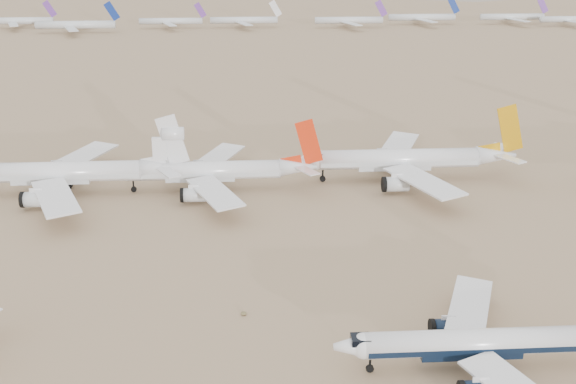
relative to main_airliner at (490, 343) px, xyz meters
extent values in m
plane|color=#866B4E|center=(-4.60, 2.51, -4.18)|extent=(7000.00, 7000.00, 0.00)
cylinder|color=white|center=(-1.95, 0.00, 0.19)|extent=(32.15, 3.80, 3.80)
cube|color=black|center=(-1.95, 0.00, -0.29)|extent=(31.51, 3.86, 0.86)
sphere|color=white|center=(-18.02, 0.00, 0.19)|extent=(3.80, 3.80, 3.80)
cube|color=black|center=(-18.59, 0.00, 1.23)|extent=(2.66, 2.47, 0.95)
cube|color=white|center=(0.54, 11.28, -0.48)|extent=(12.42, 19.57, 0.59)
cylinder|color=black|center=(-3.73, 7.90, -2.19)|extent=(4.47, 2.74, 2.74)
cylinder|color=black|center=(-17.07, 0.00, -3.61)|extent=(1.14, 0.48, 1.14)
cylinder|color=black|center=(-0.61, -2.66, -3.39)|extent=(1.60, 0.95, 1.60)
cylinder|color=black|center=(-0.61, 2.66, -3.39)|extent=(1.60, 0.95, 1.60)
cylinder|color=white|center=(3.15, 79.49, 1.33)|extent=(39.44, 4.79, 4.79)
cube|color=silver|center=(3.15, 79.49, 0.73)|extent=(38.65, 4.87, 1.08)
sphere|color=white|center=(-16.57, 79.49, 1.33)|extent=(4.79, 4.79, 4.79)
cube|color=black|center=(-17.29, 79.49, 2.65)|extent=(3.36, 3.12, 1.20)
cone|color=white|center=(27.53, 79.49, 1.69)|extent=(9.86, 4.79, 4.79)
cube|color=white|center=(6.20, 65.59, 0.49)|extent=(15.23, 24.00, 0.74)
cube|color=white|center=(29.45, 74.93, 2.29)|extent=(6.26, 8.19, 0.29)
cylinder|color=silver|center=(0.96, 69.73, -1.67)|extent=(5.48, 3.45, 3.45)
cube|color=white|center=(6.20, 93.39, 0.49)|extent=(15.23, 24.00, 0.74)
cube|color=white|center=(29.45, 84.04, 2.29)|extent=(6.26, 8.19, 0.29)
cylinder|color=silver|center=(0.96, 89.25, -1.67)|extent=(5.48, 3.45, 3.45)
cube|color=#C1840A|center=(30.27, 79.49, 8.52)|extent=(7.47, 0.38, 12.32)
cylinder|color=black|center=(-15.37, 79.49, -3.46)|extent=(1.44, 0.60, 1.44)
cylinder|color=black|center=(4.79, 76.13, -3.18)|extent=(2.01, 1.20, 2.01)
cylinder|color=black|center=(4.79, 82.84, -3.18)|extent=(2.01, 1.20, 2.01)
cylinder|color=white|center=(-43.89, 75.05, 0.85)|extent=(35.84, 4.38, 4.38)
cube|color=silver|center=(-43.89, 75.05, 0.31)|extent=(35.12, 4.45, 0.99)
sphere|color=white|center=(-61.81, 75.05, 0.85)|extent=(4.38, 4.38, 4.38)
cube|color=black|center=(-62.46, 75.05, 2.06)|extent=(3.07, 2.85, 1.10)
cone|color=white|center=(-21.74, 75.05, 1.18)|extent=(8.96, 4.38, 4.38)
cube|color=white|center=(-41.12, 62.41, 0.09)|extent=(13.84, 21.81, 0.68)
cube|color=white|center=(-19.99, 70.91, 1.73)|extent=(5.69, 7.44, 0.26)
cylinder|color=silver|center=(-45.88, 66.17, -1.89)|extent=(4.98, 3.15, 3.15)
cube|color=white|center=(-41.12, 87.70, 0.09)|extent=(13.84, 21.81, 0.68)
cube|color=white|center=(-19.99, 79.20, 1.73)|extent=(5.69, 7.44, 0.26)
cylinder|color=silver|center=(-45.88, 83.93, -1.89)|extent=(4.98, 3.15, 3.15)
cube|color=red|center=(-19.25, 75.05, 7.39)|extent=(6.79, 0.35, 11.19)
cylinder|color=black|center=(-60.71, 75.05, -3.53)|extent=(1.31, 0.55, 1.31)
cylinder|color=black|center=(-42.39, 71.99, -3.26)|extent=(1.84, 1.10, 1.84)
cylinder|color=black|center=(-42.39, 78.12, -3.26)|extent=(1.84, 1.10, 1.84)
cylinder|color=white|center=(-78.23, 74.86, 1.28)|extent=(39.68, 4.75, 4.75)
cube|color=silver|center=(-78.23, 74.86, 0.69)|extent=(38.89, 4.82, 1.07)
cone|color=white|center=(-53.70, 74.86, 1.64)|extent=(9.92, 4.75, 4.75)
cube|color=white|center=(-75.16, 60.91, 0.45)|extent=(15.33, 24.15, 0.74)
cube|color=white|center=(-51.77, 70.29, 2.23)|extent=(6.30, 8.24, 0.29)
cylinder|color=silver|center=(-80.43, 65.07, -1.69)|extent=(5.51, 3.42, 3.42)
cube|color=white|center=(-75.16, 88.81, 0.45)|extent=(15.33, 24.15, 0.74)
cube|color=white|center=(-51.77, 79.43, 2.23)|extent=(6.30, 8.24, 0.29)
cylinder|color=silver|center=(-80.43, 84.64, -1.69)|extent=(5.51, 3.42, 3.42)
cube|color=white|center=(-50.95, 74.86, 8.49)|extent=(7.52, 0.38, 12.39)
cylinder|color=white|center=(-50.67, 74.86, 10.02)|extent=(4.96, 3.08, 3.08)
cylinder|color=black|center=(-76.58, 71.53, -3.19)|extent=(2.00, 1.19, 2.00)
cylinder|color=black|center=(-76.58, 78.18, -3.19)|extent=(2.00, 1.19, 2.00)
cylinder|color=silver|center=(-164.88, 350.34, 0.19)|extent=(40.01, 3.95, 3.95)
cube|color=#663393|center=(-146.05, 350.34, 6.88)|extent=(7.97, 0.40, 10.04)
cube|color=silver|center=(-164.88, 339.98, -0.40)|extent=(10.54, 18.42, 0.40)
cube|color=silver|center=(-164.88, 360.70, -0.40)|extent=(10.54, 18.42, 0.40)
cylinder|color=silver|center=(-127.61, 329.98, 0.39)|extent=(43.97, 4.35, 4.35)
cube|color=navy|center=(-106.92, 329.98, 7.73)|extent=(8.76, 0.43, 11.03)
cube|color=silver|center=(-127.61, 318.60, -0.26)|extent=(11.58, 20.24, 0.43)
cube|color=silver|center=(-127.61, 341.36, -0.26)|extent=(11.58, 20.24, 0.43)
cylinder|color=silver|center=(-76.01, 345.07, 0.03)|extent=(36.64, 3.62, 3.62)
cube|color=#663393|center=(-58.77, 345.07, 6.15)|extent=(7.30, 0.36, 9.19)
cube|color=silver|center=(-76.01, 335.59, -0.52)|extent=(9.65, 16.87, 0.36)
cube|color=silver|center=(-76.01, 354.55, -0.52)|extent=(9.65, 16.87, 0.36)
cylinder|color=silver|center=(-33.49, 345.15, 0.16)|extent=(39.31, 3.88, 3.88)
cube|color=white|center=(-14.99, 345.15, 6.73)|extent=(7.83, 0.39, 9.86)
cube|color=silver|center=(-33.49, 334.98, -0.42)|extent=(10.36, 18.10, 0.39)
cube|color=silver|center=(-33.49, 355.33, -0.42)|extent=(10.36, 18.10, 0.39)
cylinder|color=silver|center=(27.95, 341.14, 0.19)|extent=(39.93, 3.95, 3.95)
cube|color=#663393|center=(46.74, 341.14, 6.86)|extent=(7.95, 0.39, 10.02)
cube|color=silver|center=(27.95, 330.81, -0.40)|extent=(10.52, 18.38, 0.39)
cube|color=silver|center=(27.95, 351.48, -0.40)|extent=(10.52, 18.38, 0.39)
cylinder|color=silver|center=(73.78, 351.63, 0.21)|extent=(40.26, 3.98, 3.98)
cube|color=navy|center=(92.72, 351.63, 6.93)|extent=(8.02, 0.40, 10.10)
cube|color=silver|center=(73.78, 341.21, -0.39)|extent=(10.61, 18.53, 0.40)
cube|color=silver|center=(73.78, 362.04, -0.39)|extent=(10.61, 18.53, 0.40)
cylinder|color=silver|center=(128.92, 350.63, 0.14)|extent=(38.87, 3.84, 3.84)
cube|color=#663393|center=(147.21, 350.63, 6.63)|extent=(7.74, 0.38, 9.75)
cube|color=silver|center=(128.92, 340.57, -0.44)|extent=(10.24, 17.89, 0.38)
cube|color=silver|center=(128.92, 360.69, -0.44)|extent=(10.24, 17.89, 0.38)
cylinder|color=silver|center=(160.02, 338.74, 0.02)|extent=(36.53, 3.61, 3.61)
cube|color=silver|center=(160.02, 348.19, -0.52)|extent=(9.62, 16.82, 0.36)
ellipsoid|color=brown|center=(-35.00, 16.91, -3.89)|extent=(0.98, 0.98, 0.54)
camera|label=1|loc=(-34.07, -86.19, 56.58)|focal=45.00mm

